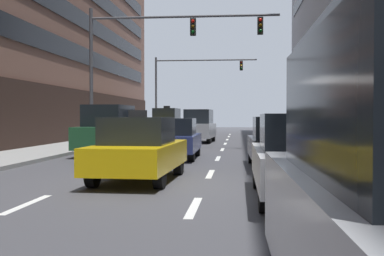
{
  "coord_description": "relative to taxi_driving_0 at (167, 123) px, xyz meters",
  "views": [
    {
      "loc": [
        2.36,
        -11.52,
        1.64
      ],
      "look_at": [
        0.18,
        10.79,
        1.09
      ],
      "focal_mm": 44.77,
      "sensor_mm": 36.0,
      "label": 1
    }
  ],
  "objects": [
    {
      "name": "traffic_signal_1",
      "position": [
        0.65,
        6.86,
        3.82
      ],
      "size": [
        9.09,
        0.35,
        6.81
      ],
      "color": "#4C4C51",
      "rests_on": "sidewalk_left"
    },
    {
      "name": "taxi_driving_0",
      "position": [
        0.0,
        0.0,
        0.0
      ],
      "size": [
        2.1,
        4.69,
        2.42
      ],
      "color": "black",
      "rests_on": "ground"
    },
    {
      "name": "lane_stripe_l2_s6",
      "position": [
        4.62,
        -12.29,
        -1.11
      ],
      "size": [
        0.16,
        2.0,
        0.01
      ],
      "primitive_type": "cube",
      "color": "silver",
      "rests_on": "ground"
    },
    {
      "name": "car_driving_3",
      "position": [
        2.94,
        -6.02,
        -0.09
      ],
      "size": [
        1.99,
        4.34,
        2.06
      ],
      "color": "black",
      "rests_on": "ground"
    },
    {
      "name": "lane_stripe_l1_s7",
      "position": [
        1.5,
        -7.29,
        -1.11
      ],
      "size": [
        0.16,
        2.0,
        0.01
      ],
      "primitive_type": "cube",
      "color": "silver",
      "rests_on": "ground"
    },
    {
      "name": "lane_stripe_l2_s5",
      "position": [
        4.62,
        -17.29,
        -1.11
      ],
      "size": [
        0.16,
        2.0,
        0.01
      ],
      "primitive_type": "cube",
      "color": "silver",
      "rests_on": "ground"
    },
    {
      "name": "lane_stripe_l2_s8",
      "position": [
        4.62,
        -2.29,
        -1.11
      ],
      "size": [
        0.16,
        2.0,
        0.01
      ],
      "primitive_type": "cube",
      "color": "silver",
      "rests_on": "ground"
    },
    {
      "name": "street_tree_0",
      "position": [
        9.07,
        -20.71,
        1.99
      ],
      "size": [
        2.15,
        2.03,
        5.49
      ],
      "color": "#4C3823",
      "rests_on": "sidewalk_right"
    },
    {
      "name": "car_driving_4",
      "position": [
        -0.03,
        -16.08,
        -0.07
      ],
      "size": [
        1.96,
        4.41,
        2.11
      ],
      "color": "black",
      "rests_on": "ground"
    },
    {
      "name": "car_parked_1",
      "position": [
        6.69,
        -26.31,
        -0.28
      ],
      "size": [
        1.91,
        4.51,
        1.69
      ],
      "color": "black",
      "rests_on": "ground"
    },
    {
      "name": "car_parked_2",
      "position": [
        6.69,
        -20.45,
        -0.31
      ],
      "size": [
        1.9,
        4.37,
        1.63
      ],
      "color": "black",
      "rests_on": "ground"
    },
    {
      "name": "car_driving_2",
      "position": [
        2.97,
        -17.49,
        -0.34
      ],
      "size": [
        1.77,
        4.18,
        1.56
      ],
      "color": "black",
      "rests_on": "ground"
    },
    {
      "name": "lane_stripe_l1_s4",
      "position": [
        1.5,
        -22.29,
        -1.11
      ],
      "size": [
        0.16,
        2.0,
        0.01
      ],
      "primitive_type": "cube",
      "color": "silver",
      "rests_on": "ground"
    },
    {
      "name": "lane_stripe_l2_s7",
      "position": [
        4.62,
        -7.29,
        -1.11
      ],
      "size": [
        0.16,
        2.0,
        0.01
      ],
      "primitive_type": "cube",
      "color": "silver",
      "rests_on": "ground"
    },
    {
      "name": "lane_stripe_l1_s5",
      "position": [
        1.5,
        -17.29,
        -1.11
      ],
      "size": [
        0.16,
        2.0,
        0.01
      ],
      "primitive_type": "cube",
      "color": "silver",
      "rests_on": "ground"
    },
    {
      "name": "lane_stripe_l1_s8",
      "position": [
        1.5,
        -2.29,
        -1.11
      ],
      "size": [
        0.16,
        2.0,
        0.01
      ],
      "primitive_type": "cube",
      "color": "silver",
      "rests_on": "ground"
    },
    {
      "name": "lane_stripe_l1_s6",
      "position": [
        1.5,
        -12.29,
        -1.11
      ],
      "size": [
        0.16,
        2.0,
        0.01
      ],
      "primitive_type": "cube",
      "color": "silver",
      "rests_on": "ground"
    },
    {
      "name": "lane_stripe_l2_s3",
      "position": [
        4.62,
        -27.29,
        -1.11
      ],
      "size": [
        0.16,
        2.0,
        0.01
      ],
      "primitive_type": "cube",
      "color": "silver",
      "rests_on": "ground"
    },
    {
      "name": "lane_stripe_l2_s9",
      "position": [
        4.62,
        2.71,
        -1.11
      ],
      "size": [
        0.16,
        2.0,
        0.01
      ],
      "primitive_type": "cube",
      "color": "silver",
      "rests_on": "ground"
    },
    {
      "name": "taxi_driving_1",
      "position": [
        2.91,
        -23.89,
        -0.32
      ],
      "size": [
        1.96,
        4.37,
        1.79
      ],
      "color": "black",
      "rests_on": "ground"
    },
    {
      "name": "traffic_signal_0",
      "position": [
        1.18,
        -12.17,
        3.99
      ],
      "size": [
        9.51,
        0.35,
        6.95
      ],
      "color": "#4C4C51",
      "rests_on": "sidewalk_left"
    },
    {
      "name": "lane_stripe_l1_s3",
      "position": [
        1.5,
        -27.29,
        -1.11
      ],
      "size": [
        0.16,
        2.0,
        0.01
      ],
      "primitive_type": "cube",
      "color": "silver",
      "rests_on": "ground"
    },
    {
      "name": "lane_stripe_l1_s10",
      "position": [
        1.5,
        7.71,
        -1.11
      ],
      "size": [
        0.16,
        2.0,
        0.01
      ],
      "primitive_type": "cube",
      "color": "silver",
      "rests_on": "ground"
    },
    {
      "name": "lane_stripe_l2_s4",
      "position": [
        4.62,
        -22.29,
        -1.11
      ],
      "size": [
        0.16,
        2.0,
        0.01
      ],
      "primitive_type": "cube",
      "color": "silver",
      "rests_on": "ground"
    },
    {
      "name": "lane_stripe_l2_s10",
      "position": [
        4.62,
        7.71,
        -1.11
      ],
      "size": [
        0.16,
        2.0,
        0.01
      ],
      "primitive_type": "cube",
      "color": "silver",
      "rests_on": "ground"
    },
    {
      "name": "lane_stripe_l1_s9",
      "position": [
        1.5,
        2.71,
        -1.11
      ],
      "size": [
        0.16,
        2.0,
        0.01
      ],
      "primitive_type": "cube",
      "color": "silver",
      "rests_on": "ground"
    },
    {
      "name": "ground_plane",
      "position": [
        3.06,
        -24.29,
        -1.11
      ],
      "size": [
        120.0,
        120.0,
        0.0
      ],
      "primitive_type": "plane",
      "color": "#424247"
    }
  ]
}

